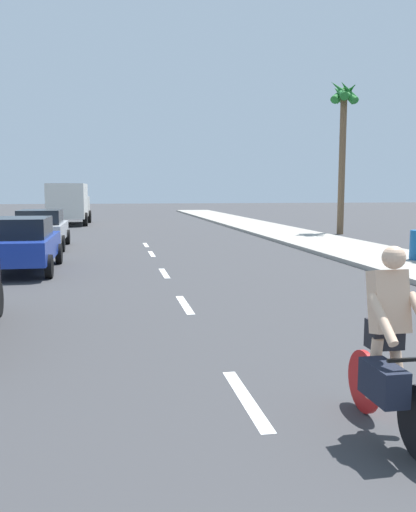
{
  "coord_description": "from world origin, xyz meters",
  "views": [
    {
      "loc": [
        -1.45,
        1.38,
        2.33
      ],
      "look_at": [
        0.34,
        11.27,
        1.1
      ],
      "focal_mm": 37.57,
      "sensor_mm": 36.0,
      "label": 1
    }
  ],
  "objects_px": {
    "parked_car_silver": "(41,228)",
    "delivery_truck": "(69,203)",
    "cyclist": "(388,351)",
    "parked_car_blue": "(21,243)",
    "palm_tree_far": "(343,115)"
  },
  "relations": [
    {
      "from": "cyclist",
      "to": "delivery_truck",
      "type": "relative_size",
      "value": 0.29
    },
    {
      "from": "cyclist",
      "to": "parked_car_blue",
      "type": "height_order",
      "value": "cyclist"
    },
    {
      "from": "cyclist",
      "to": "parked_car_silver",
      "type": "relative_size",
      "value": 0.42
    },
    {
      "from": "parked_car_blue",
      "to": "delivery_truck",
      "type": "height_order",
      "value": "delivery_truck"
    },
    {
      "from": "parked_car_silver",
      "to": "delivery_truck",
      "type": "relative_size",
      "value": 0.69
    },
    {
      "from": "palm_tree_far",
      "to": "parked_car_blue",
      "type": "bearing_deg",
      "value": -143.32
    },
    {
      "from": "cyclist",
      "to": "parked_car_silver",
      "type": "bearing_deg",
      "value": -73.21
    },
    {
      "from": "cyclist",
      "to": "parked_car_silver",
      "type": "xyz_separation_m",
      "value": [
        -5.32,
        17.99,
        0.01
      ]
    },
    {
      "from": "delivery_truck",
      "to": "palm_tree_far",
      "type": "distance_m",
      "value": 19.17
    },
    {
      "from": "parked_car_blue",
      "to": "palm_tree_far",
      "type": "bearing_deg",
      "value": 36.46
    },
    {
      "from": "cyclist",
      "to": "delivery_truck",
      "type": "bearing_deg",
      "value": -80.58
    },
    {
      "from": "parked_car_blue",
      "to": "parked_car_silver",
      "type": "bearing_deg",
      "value": 91.67
    },
    {
      "from": "palm_tree_far",
      "to": "cyclist",
      "type": "bearing_deg",
      "value": -113.06
    },
    {
      "from": "parked_car_blue",
      "to": "parked_car_silver",
      "type": "xyz_separation_m",
      "value": [
        -0.21,
        6.42,
        -0.0
      ]
    },
    {
      "from": "parked_car_blue",
      "to": "delivery_truck",
      "type": "bearing_deg",
      "value": 90.46
    }
  ]
}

